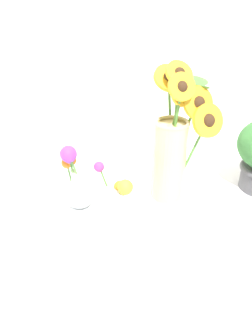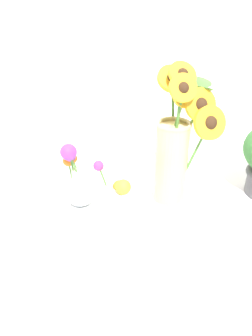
{
  "view_description": "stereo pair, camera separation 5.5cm",
  "coord_description": "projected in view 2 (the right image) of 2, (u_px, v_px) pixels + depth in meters",
  "views": [
    {
      "loc": [
        -0.25,
        -0.65,
        0.57
      ],
      "look_at": [
        -0.01,
        0.05,
        0.15
      ],
      "focal_mm": 35.0,
      "sensor_mm": 36.0,
      "label": 1
    },
    {
      "loc": [
        -0.2,
        -0.67,
        0.57
      ],
      "look_at": [
        -0.01,
        0.05,
        0.15
      ],
      "focal_mm": 35.0,
      "sensor_mm": 36.0,
      "label": 2
    }
  ],
  "objects": [
    {
      "name": "serving_tray",
      "position": [
        126.0,
        210.0,
        0.93
      ],
      "size": [
        0.53,
        0.53,
        0.02
      ],
      "color": "silver",
      "rests_on": "ground_plane"
    },
    {
      "name": "ground_plane",
      "position": [
        133.0,
        225.0,
        0.89
      ],
      "size": [
        6.0,
        6.0,
        0.0
      ],
      "primitive_type": "plane",
      "color": "silver"
    },
    {
      "name": "mason_jar_sunflowers",
      "position": [
        176.0,
        146.0,
        0.88
      ],
      "size": [
        0.17,
        0.18,
        0.38
      ],
      "color": "#D1B77A",
      "rests_on": "serving_tray"
    },
    {
      "name": "vase_small_center",
      "position": [
        117.0,
        198.0,
        0.84
      ],
      "size": [
        0.1,
        0.1,
        0.16
      ],
      "color": "white",
      "rests_on": "serving_tray"
    },
    {
      "name": "vase_bulb_right",
      "position": [
        78.0,
        184.0,
        0.9
      ],
      "size": [
        0.09,
        0.08,
        0.2
      ],
      "color": "white",
      "rests_on": "serving_tray"
    }
  ]
}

